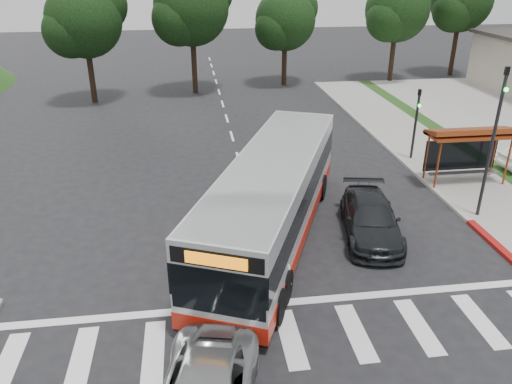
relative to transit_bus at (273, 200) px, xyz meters
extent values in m
plane|color=black|center=(-0.44, -0.96, -1.70)|extent=(140.00, 140.00, 0.00)
cube|color=gray|center=(10.56, 7.04, -1.64)|extent=(4.00, 40.00, 0.12)
cube|color=#9E9991|center=(8.56, 7.04, -1.62)|extent=(0.30, 40.00, 0.15)
cube|color=maroon|center=(8.56, -2.96, -1.62)|extent=(0.32, 6.00, 0.15)
cube|color=silver|center=(-0.44, -5.96, -1.69)|extent=(18.00, 2.60, 0.01)
cylinder|color=#8B3817|center=(8.56, 3.44, -0.43)|extent=(0.10, 0.10, 2.30)
cylinder|color=#8B3817|center=(12.16, 3.44, -0.43)|extent=(0.10, 0.10, 2.30)
cylinder|color=#8B3817|center=(8.56, 4.64, -0.43)|extent=(0.10, 0.10, 2.30)
cylinder|color=#8B3817|center=(12.16, 4.64, -0.43)|extent=(0.10, 0.10, 2.30)
cube|color=#8B3817|center=(10.36, 4.04, 0.87)|extent=(4.20, 1.60, 0.12)
cube|color=#8B3817|center=(10.36, 4.09, 1.02)|extent=(4.20, 1.32, 0.51)
cube|color=black|center=(10.36, 4.64, -0.38)|extent=(3.80, 0.06, 1.60)
cube|color=gray|center=(10.36, 4.04, -1.13)|extent=(3.60, 0.40, 0.08)
cylinder|color=black|center=(9.16, 0.54, 1.55)|extent=(0.14, 0.14, 6.50)
imported|color=black|center=(9.16, 0.54, 4.30)|extent=(0.16, 0.20, 1.00)
sphere|color=#19E533|center=(9.16, 0.36, 3.95)|extent=(0.18, 0.18, 0.18)
cylinder|color=black|center=(9.16, 7.54, 0.30)|extent=(0.14, 0.14, 4.00)
imported|color=black|center=(9.16, 7.54, 1.80)|extent=(0.16, 0.20, 1.00)
sphere|color=#19E533|center=(9.16, 7.36, 1.45)|extent=(0.18, 0.18, 0.18)
cylinder|color=black|center=(15.56, 27.04, 0.60)|extent=(0.44, 0.44, 4.40)
sphere|color=black|center=(15.56, 27.04, 4.60)|extent=(5.60, 5.60, 5.60)
sphere|color=black|center=(14.58, 26.34, 3.90)|extent=(3.92, 3.92, 3.92)
cylinder|color=black|center=(22.56, 29.04, 0.72)|extent=(0.44, 0.44, 4.84)
sphere|color=black|center=(22.56, 29.04, 5.12)|extent=(5.60, 5.60, 5.60)
sphere|color=black|center=(21.58, 28.34, 4.35)|extent=(3.92, 3.92, 3.92)
cylinder|color=black|center=(-2.44, 25.04, 0.72)|extent=(0.44, 0.44, 4.84)
sphere|color=black|center=(-2.44, 25.04, 5.12)|extent=(6.00, 6.00, 6.00)
sphere|color=black|center=(-3.49, 24.29, 4.35)|extent=(4.20, 4.20, 4.20)
cylinder|color=black|center=(5.56, 27.04, 0.28)|extent=(0.44, 0.44, 3.96)
sphere|color=black|center=(5.56, 27.04, 3.88)|extent=(5.20, 5.20, 5.20)
sphere|color=black|center=(6.60, 27.82, 4.78)|extent=(3.90, 3.90, 3.90)
sphere|color=black|center=(4.65, 26.39, 3.25)|extent=(3.64, 3.64, 3.64)
cylinder|color=black|center=(-10.44, 23.04, 0.50)|extent=(0.44, 0.44, 4.40)
sphere|color=black|center=(-10.44, 23.04, 4.50)|extent=(5.60, 5.60, 5.60)
sphere|color=black|center=(-9.32, 23.88, 5.50)|extent=(4.20, 4.20, 4.20)
sphere|color=black|center=(-11.42, 22.34, 3.80)|extent=(3.92, 3.92, 3.92)
imported|color=silver|center=(-0.33, -3.97, -0.85)|extent=(0.69, 0.53, 1.69)
imported|color=black|center=(3.95, -0.34, -0.95)|extent=(3.04, 5.48, 1.50)
camera|label=1|loc=(-3.03, -17.29, 8.46)|focal=35.00mm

